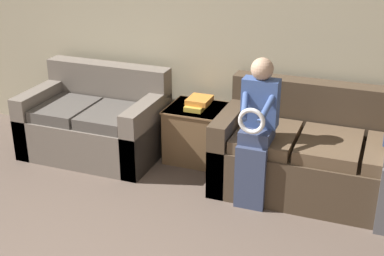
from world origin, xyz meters
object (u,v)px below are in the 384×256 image
at_px(couch_main, 330,158).
at_px(book_stack, 199,103).
at_px(couch_side, 96,123).
at_px(side_shelf, 198,133).
at_px(child_left_seated, 257,126).

height_order(couch_main, book_stack, couch_main).
xyz_separation_m(couch_side, side_shelf, (1.02, 0.22, -0.03)).
distance_m(child_left_seated, side_shelf, 1.02).
bearing_deg(side_shelf, couch_side, -167.82).
bearing_deg(couch_side, child_left_seated, -11.91).
height_order(child_left_seated, book_stack, child_left_seated).
bearing_deg(book_stack, couch_main, -9.42).
xyz_separation_m(couch_main, book_stack, (-1.30, 0.22, 0.27)).
distance_m(couch_side, book_stack, 1.08).
xyz_separation_m(couch_main, side_shelf, (-1.30, 0.21, -0.05)).
height_order(couch_side, child_left_seated, child_left_seated).
relative_size(child_left_seated, book_stack, 3.97).
distance_m(couch_side, side_shelf, 1.04).
relative_size(couch_main, side_shelf, 3.26).
relative_size(couch_main, book_stack, 6.15).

